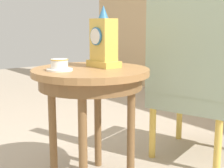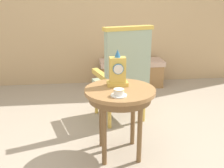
% 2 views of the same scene
% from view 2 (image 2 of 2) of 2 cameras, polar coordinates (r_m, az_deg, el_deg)
% --- Properties ---
extents(ground_plane, '(10.00, 10.00, 0.00)m').
position_cam_2_polar(ground_plane, '(2.66, 1.53, -14.40)').
color(ground_plane, tan).
extents(side_table, '(0.64, 0.64, 0.66)m').
position_cam_2_polar(side_table, '(2.37, 1.69, -2.98)').
color(side_table, '#9E7042').
rests_on(side_table, ground).
extents(teacup_left, '(0.14, 0.14, 0.06)m').
position_cam_2_polar(teacup_left, '(2.17, 1.48, -1.90)').
color(teacup_left, white).
rests_on(teacup_left, side_table).
extents(mantel_clock, '(0.19, 0.11, 0.34)m').
position_cam_2_polar(mantel_clock, '(2.39, 1.19, 2.73)').
color(mantel_clock, gold).
rests_on(mantel_clock, side_table).
extents(armchair, '(0.67, 0.66, 1.14)m').
position_cam_2_polar(armchair, '(3.04, 2.42, 2.26)').
color(armchair, '#9EB299').
rests_on(armchair, ground).
extents(window_bench, '(1.04, 0.40, 0.44)m').
position_cam_2_polar(window_bench, '(4.41, 4.22, 2.39)').
color(window_bench, '#CCA893').
rests_on(window_bench, ground).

